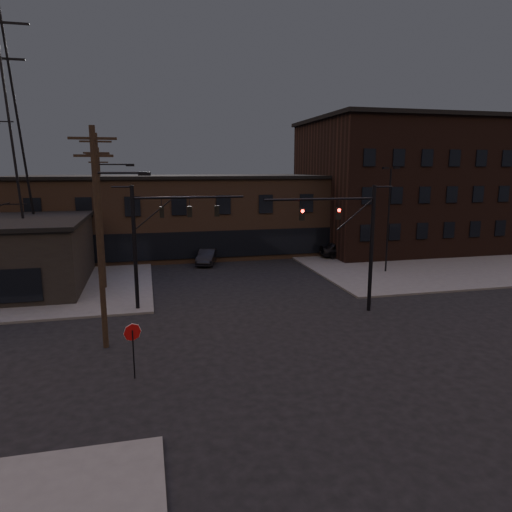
{
  "coord_description": "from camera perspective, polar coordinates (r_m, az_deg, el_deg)",
  "views": [
    {
      "loc": [
        -7.19,
        -21.26,
        9.01
      ],
      "look_at": [
        -0.49,
        6.58,
        3.5
      ],
      "focal_mm": 32.0,
      "sensor_mm": 36.0,
      "label": 1
    }
  ],
  "objects": [
    {
      "name": "ground",
      "position": [
        24.18,
        4.86,
        -11.02
      ],
      "size": [
        140.0,
        140.0,
        0.0
      ],
      "primitive_type": "plane",
      "color": "black",
      "rests_on": "ground"
    },
    {
      "name": "sidewalk_ne",
      "position": [
        52.95,
        20.17,
        0.5
      ],
      "size": [
        30.0,
        30.0,
        0.15
      ],
      "primitive_type": "cube",
      "color": "#474744",
      "rests_on": "ground"
    },
    {
      "name": "building_row",
      "position": [
        50.04,
        -5.23,
        5.1
      ],
      "size": [
        40.0,
        12.0,
        8.0
      ],
      "primitive_type": "cube",
      "color": "#493426",
      "rests_on": "ground"
    },
    {
      "name": "building_right",
      "position": [
        55.58,
        18.35,
        8.27
      ],
      "size": [
        22.0,
        16.0,
        14.0
      ],
      "primitive_type": "cube",
      "color": "black",
      "rests_on": "ground"
    },
    {
      "name": "traffic_signal_near",
      "position": [
        28.94,
        12.31,
        2.54
      ],
      "size": [
        7.12,
        0.24,
        8.0
      ],
      "color": "black",
      "rests_on": "ground"
    },
    {
      "name": "traffic_signal_far",
      "position": [
        29.54,
        -12.51,
        2.86
      ],
      "size": [
        7.12,
        0.24,
        8.0
      ],
      "color": "black",
      "rests_on": "ground"
    },
    {
      "name": "stop_sign",
      "position": [
        20.58,
        -15.16,
        -9.88
      ],
      "size": [
        0.72,
        0.33,
        2.48
      ],
      "color": "black",
      "rests_on": "ground"
    },
    {
      "name": "utility_pole_near",
      "position": [
        23.58,
        -18.9,
        2.65
      ],
      "size": [
        3.7,
        0.28,
        11.0
      ],
      "color": "black",
      "rests_on": "ground"
    },
    {
      "name": "utility_pole_mid",
      "position": [
        35.53,
        -18.83,
        5.66
      ],
      "size": [
        3.7,
        0.28,
        11.5
      ],
      "color": "black",
      "rests_on": "ground"
    },
    {
      "name": "utility_pole_far",
      "position": [
        47.57,
        -18.83,
        6.43
      ],
      "size": [
        2.2,
        0.28,
        11.0
      ],
      "color": "black",
      "rests_on": "ground"
    },
    {
      "name": "lot_light_a",
      "position": [
        40.78,
        16.27,
        5.54
      ],
      "size": [
        1.5,
        0.28,
        9.14
      ],
      "color": "black",
      "rests_on": "ground"
    },
    {
      "name": "lot_light_b",
      "position": [
        48.16,
        19.57,
        6.1
      ],
      "size": [
        1.5,
        0.28,
        9.14
      ],
      "color": "black",
      "rests_on": "ground"
    },
    {
      "name": "parked_car_lot_a",
      "position": [
        47.0,
        10.84,
        0.82
      ],
      "size": [
        4.88,
        2.43,
        1.6
      ],
      "primitive_type": "imported",
      "rotation": [
        0.0,
        0.0,
        1.45
      ],
      "color": "black",
      "rests_on": "sidewalk_ne"
    },
    {
      "name": "parked_car_lot_b",
      "position": [
        52.58,
        20.29,
        1.27
      ],
      "size": [
        5.09,
        3.04,
        1.38
      ],
      "primitive_type": "imported",
      "rotation": [
        0.0,
        0.0,
        1.82
      ],
      "color": "#A7A6A8",
      "rests_on": "sidewalk_ne"
    },
    {
      "name": "car_crossing",
      "position": [
        43.79,
        -6.11,
        -0.08
      ],
      "size": [
        2.77,
        4.64,
        1.45
      ],
      "primitive_type": "imported",
      "rotation": [
        0.0,
        0.0,
        -0.3
      ],
      "color": "black",
      "rests_on": "ground"
    }
  ]
}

